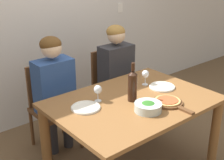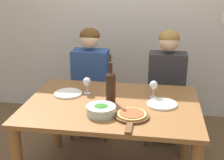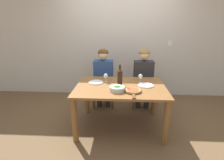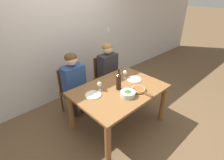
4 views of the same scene
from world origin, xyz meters
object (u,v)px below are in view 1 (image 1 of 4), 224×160
(person_woman, at_px, (55,85))
(dinner_plate_left, at_px, (86,107))
(pizza_on_board, at_px, (168,102))
(broccoli_bowl, at_px, (148,107))
(dinner_plate_right, at_px, (162,87))
(chair_right, at_px, (111,85))
(chair_left, at_px, (51,104))
(person_man, at_px, (117,67))
(wine_glass_right, at_px, (145,75))
(wine_bottle, at_px, (133,85))
(wine_glass_left, at_px, (98,90))

(person_woman, bearing_deg, dinner_plate_left, -95.62)
(person_woman, xyz_separation_m, pizza_on_board, (0.54, -1.00, 0.02))
(person_woman, height_order, broccoli_bowl, person_woman)
(broccoli_bowl, xyz_separation_m, pizza_on_board, (0.23, -0.02, -0.02))
(dinner_plate_left, bearing_deg, dinner_plate_right, -7.53)
(chair_right, relative_size, dinner_plate_left, 3.55)
(chair_left, distance_m, dinner_plate_left, 0.77)
(broccoli_bowl, bearing_deg, person_woman, 107.31)
(person_woman, relative_size, dinner_plate_right, 4.86)
(person_man, bearing_deg, dinner_plate_left, -144.65)
(person_man, distance_m, dinner_plate_left, 1.07)
(chair_left, relative_size, wine_glass_right, 5.86)
(chair_right, xyz_separation_m, person_man, (0.00, -0.11, 0.25))
(dinner_plate_left, xyz_separation_m, pizza_on_board, (0.60, -0.38, 0.01))
(chair_left, distance_m, pizza_on_board, 1.26)
(chair_right, distance_m, wine_bottle, 1.06)
(broccoli_bowl, bearing_deg, person_man, 62.80)
(dinner_plate_left, relative_size, dinner_plate_right, 1.00)
(chair_left, distance_m, wine_glass_left, 0.78)
(person_man, bearing_deg, person_woman, 180.00)
(person_woman, bearing_deg, broccoli_bowl, -72.69)
(person_man, distance_m, pizza_on_board, 1.03)
(person_man, distance_m, wine_glass_right, 0.59)
(dinner_plate_left, height_order, wine_glass_left, wine_glass_left)
(dinner_plate_right, bearing_deg, person_woman, 136.42)
(person_man, distance_m, wine_bottle, 0.90)
(person_woman, bearing_deg, person_man, 0.00)
(chair_right, bearing_deg, wine_glass_left, -136.06)
(dinner_plate_left, distance_m, wine_glass_right, 0.75)
(wine_glass_right, bearing_deg, chair_right, 79.66)
(broccoli_bowl, height_order, dinner_plate_left, broccoli_bowl)
(wine_glass_right, bearing_deg, dinner_plate_right, -63.33)
(chair_left, relative_size, person_man, 0.73)
(dinner_plate_left, bearing_deg, wine_bottle, -18.63)
(chair_right, height_order, wine_glass_right, chair_right)
(person_woman, height_order, wine_bottle, person_woman)
(broccoli_bowl, distance_m, wine_glass_right, 0.56)
(chair_left, height_order, wine_bottle, wine_bottle)
(person_woman, distance_m, wine_glass_right, 0.90)
(chair_right, height_order, wine_bottle, wine_bottle)
(pizza_on_board, bearing_deg, wine_glass_right, 71.05)
(chair_left, bearing_deg, wine_bottle, -68.34)
(dinner_plate_left, relative_size, wine_glass_left, 1.65)
(chair_right, xyz_separation_m, wine_bottle, (-0.47, -0.86, 0.40))
(wine_bottle, bearing_deg, dinner_plate_left, 161.37)
(wine_bottle, height_order, pizza_on_board, wine_bottle)
(chair_left, bearing_deg, chair_right, 0.00)
(wine_bottle, bearing_deg, chair_left, 111.66)
(chair_right, distance_m, pizza_on_board, 1.17)
(person_woman, bearing_deg, dinner_plate_right, -43.58)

